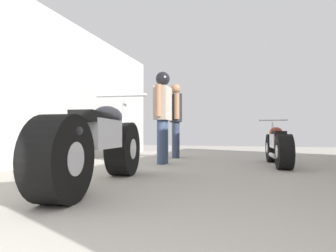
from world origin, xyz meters
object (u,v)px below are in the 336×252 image
object	(u,v)px
mechanic_in_blue	(176,116)
motorcycle_black_naked	(278,146)
motorcycle_maroon_cruiser	(98,144)
mechanic_with_helmet	(163,109)

from	to	relation	value
mechanic_in_blue	motorcycle_black_naked	bearing A→B (deg)	-26.09
motorcycle_maroon_cruiser	motorcycle_black_naked	world-z (taller)	motorcycle_maroon_cruiser
motorcycle_maroon_cruiser	motorcycle_black_naked	size ratio (longest dim) A/B	1.28
motorcycle_black_naked	mechanic_in_blue	world-z (taller)	mechanic_in_blue
motorcycle_maroon_cruiser	mechanic_in_blue	bearing A→B (deg)	93.93
motorcycle_maroon_cruiser	motorcycle_black_naked	distance (m)	3.34
motorcycle_black_naked	mechanic_with_helmet	bearing A→B (deg)	-170.80
motorcycle_black_naked	mechanic_in_blue	bearing A→B (deg)	153.91
mechanic_in_blue	mechanic_with_helmet	xyz separation A→B (m)	(0.15, -1.39, 0.05)
motorcycle_maroon_cruiser	mechanic_with_helmet	size ratio (longest dim) A/B	1.35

